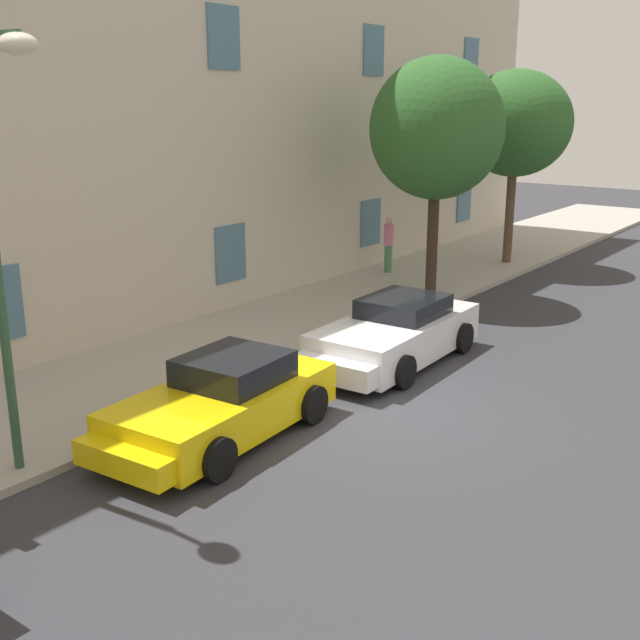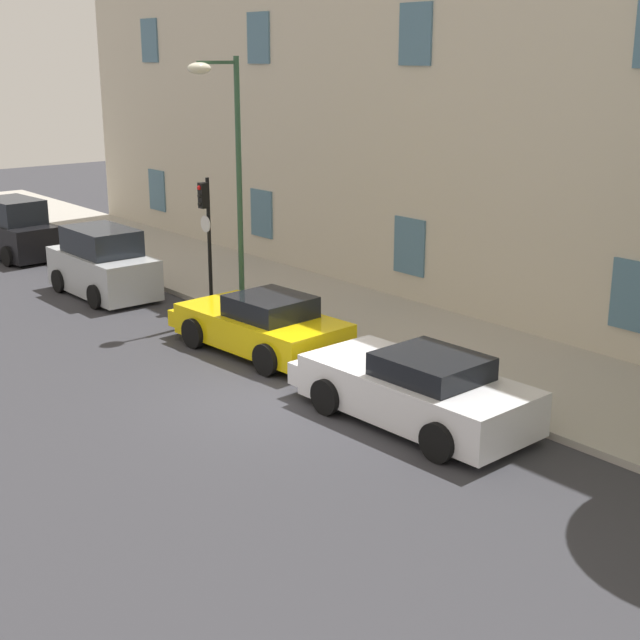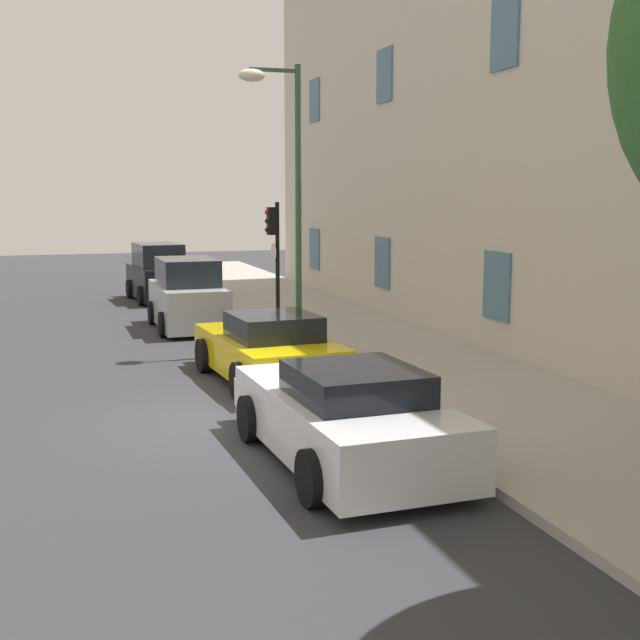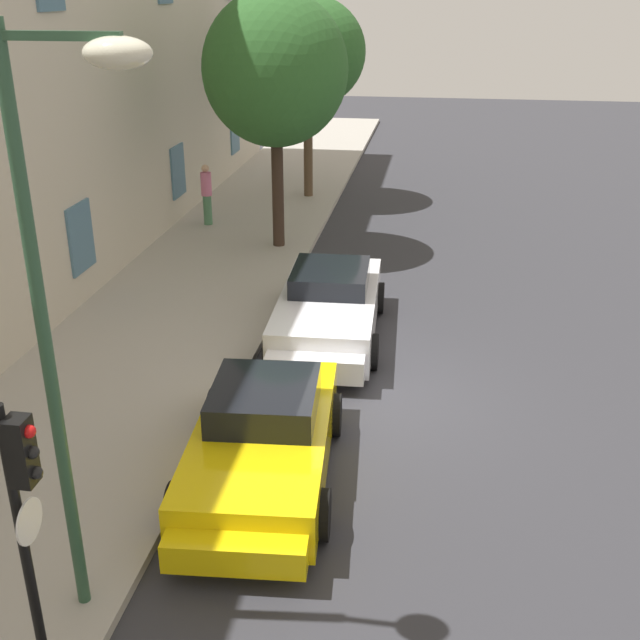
% 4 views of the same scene
% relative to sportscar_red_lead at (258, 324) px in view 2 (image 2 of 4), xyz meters
% --- Properties ---
extents(ground_plane, '(80.00, 80.00, 0.00)m').
position_rel_sportscar_red_lead_xyz_m(ground_plane, '(2.73, -1.46, -0.60)').
color(ground_plane, '#333338').
extents(sidewalk, '(60.00, 4.37, 0.14)m').
position_rel_sportscar_red_lead_xyz_m(sidewalk, '(2.73, 3.21, -0.53)').
color(sidewalk, '#A8A399').
rests_on(sidewalk, ground).
extents(building_facade, '(41.59, 4.26, 11.79)m').
position_rel_sportscar_red_lead_xyz_m(building_facade, '(2.73, 7.28, 5.31)').
color(building_facade, beige).
rests_on(building_facade, ground).
extents(sportscar_red_lead, '(4.62, 2.36, 1.36)m').
position_rel_sportscar_red_lead_xyz_m(sportscar_red_lead, '(0.00, 0.00, 0.00)').
color(sportscar_red_lead, yellow).
rests_on(sportscar_red_lead, ground).
extents(sportscar_yellow_flank, '(4.89, 2.29, 1.37)m').
position_rel_sportscar_red_lead_xyz_m(sportscar_yellow_flank, '(5.08, -0.23, 0.01)').
color(sportscar_yellow_flank, white).
rests_on(sportscar_yellow_flank, ground).
extents(hatchback_parked, '(3.72, 2.01, 1.95)m').
position_rel_sportscar_red_lead_xyz_m(hatchback_parked, '(-13.07, -0.47, 0.27)').
color(hatchback_parked, black).
rests_on(hatchback_parked, ground).
extents(hatchback_distant, '(3.76, 1.86, 1.90)m').
position_rel_sportscar_red_lead_xyz_m(hatchback_distant, '(-6.69, -0.47, 0.26)').
color(hatchback_distant, '#B2B7BC').
rests_on(hatchback_distant, ground).
extents(traffic_light, '(0.44, 0.36, 3.27)m').
position_rel_sportscar_red_lead_xyz_m(traffic_light, '(-3.97, 1.22, 1.76)').
color(traffic_light, black).
rests_on(traffic_light, sidewalk).
extents(street_lamp, '(0.44, 1.42, 6.29)m').
position_rel_sportscar_red_lead_xyz_m(street_lamp, '(-2.76, 1.08, 3.82)').
color(street_lamp, '#2D5138').
rests_on(street_lamp, sidewalk).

